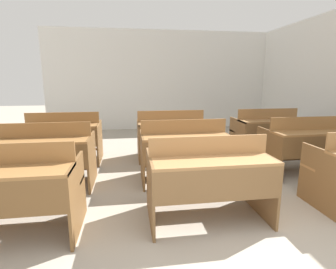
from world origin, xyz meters
name	(u,v)px	position (x,y,z in m)	size (l,w,h in m)	color
wall_back	(160,81)	(0.00, 6.81, 1.46)	(6.74, 0.06, 2.93)	silver
bench_front_left	(7,189)	(-2.13, 1.26, 0.50)	(1.27, 0.76, 0.93)	brown
bench_front_center	(209,177)	(-0.16, 1.29, 0.50)	(1.27, 0.76, 0.93)	brown
bench_second_left	(45,154)	(-2.14, 2.45, 0.50)	(1.27, 0.76, 0.93)	brown
bench_second_center	(184,149)	(-0.18, 2.43, 0.50)	(1.27, 0.76, 0.93)	brown
bench_second_right	(307,144)	(1.81, 2.43, 0.50)	(1.27, 0.76, 0.93)	brown
bench_third_left	(64,136)	(-2.15, 3.59, 0.50)	(1.27, 0.76, 0.93)	brown
bench_third_center	(171,133)	(-0.19, 3.58, 0.50)	(1.27, 0.76, 0.93)	brown
bench_third_right	(267,130)	(1.78, 3.59, 0.50)	(1.27, 0.76, 0.93)	brown
wastepaper_bin	(298,135)	(3.02, 4.37, 0.19)	(0.30, 0.30, 0.39)	#33477A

